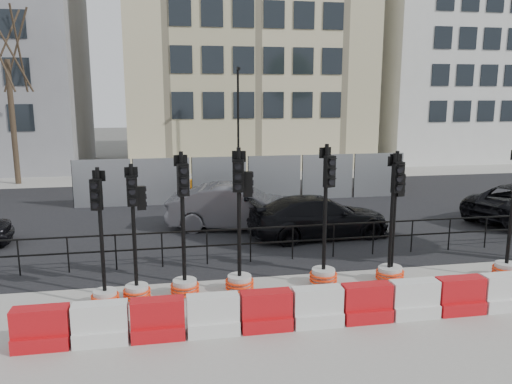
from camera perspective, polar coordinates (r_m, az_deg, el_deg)
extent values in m
plane|color=#51514C|center=(13.14, 5.51, -9.41)|extent=(120.00, 120.00, 0.00)
cube|color=gray|center=(10.52, 10.11, -14.93)|extent=(40.00, 6.00, 0.02)
cube|color=black|center=(19.68, -0.04, -2.33)|extent=(40.00, 14.00, 0.03)
cube|color=gray|center=(28.41, -3.30, 1.83)|extent=(40.00, 4.00, 0.02)
cube|color=beige|center=(34.54, -1.30, 18.47)|extent=(15.00, 10.00, 18.00)
cube|color=silver|center=(39.66, 21.49, 15.33)|extent=(12.00, 9.00, 16.00)
cylinder|color=black|center=(14.17, -25.49, -6.81)|extent=(0.04, 0.04, 1.00)
cylinder|color=black|center=(13.90, -20.68, -6.77)|extent=(0.04, 0.04, 1.00)
cylinder|color=black|center=(13.72, -15.72, -6.68)|extent=(0.04, 0.04, 1.00)
cylinder|color=black|center=(13.66, -10.67, -6.54)|extent=(0.04, 0.04, 1.00)
cylinder|color=black|center=(13.69, -5.62, -6.35)|extent=(0.04, 0.04, 1.00)
cylinder|color=black|center=(13.84, -0.63, -6.11)|extent=(0.04, 0.04, 1.00)
cylinder|color=black|center=(14.08, 4.21, -5.83)|extent=(0.04, 0.04, 1.00)
cylinder|color=black|center=(14.42, 8.85, -5.53)|extent=(0.04, 0.04, 1.00)
cylinder|color=black|center=(14.85, 13.25, -5.20)|extent=(0.04, 0.04, 1.00)
cylinder|color=black|center=(15.36, 17.38, -4.87)|extent=(0.04, 0.04, 1.00)
cylinder|color=black|center=(15.94, 21.21, -4.54)|extent=(0.04, 0.04, 1.00)
cylinder|color=black|center=(16.59, 24.76, -4.22)|extent=(0.04, 0.04, 1.00)
cube|color=black|center=(13.95, 4.24, -3.94)|extent=(18.00, 0.04, 0.04)
cube|color=black|center=(14.06, 4.21, -5.64)|extent=(18.00, 0.04, 0.04)
cube|color=#93969B|center=(21.29, -17.15, 0.91)|extent=(2.30, 0.05, 2.00)
cylinder|color=black|center=(21.46, -20.20, 0.79)|extent=(0.05, 0.05, 2.00)
cube|color=#93969B|center=(21.13, -10.68, 1.14)|extent=(2.30, 0.05, 2.00)
cylinder|color=black|center=(21.17, -13.79, 1.03)|extent=(0.05, 0.05, 2.00)
cube|color=#93969B|center=(21.25, -4.20, 1.36)|extent=(2.30, 0.05, 2.00)
cylinder|color=black|center=(21.16, -7.29, 1.26)|extent=(0.05, 0.05, 2.00)
cube|color=#93969B|center=(21.63, 2.14, 1.56)|extent=(2.30, 0.05, 2.00)
cylinder|color=black|center=(21.42, -0.87, 1.47)|extent=(0.05, 0.05, 2.00)
cube|color=#93969B|center=(22.27, 8.18, 1.73)|extent=(2.30, 0.05, 2.00)
cylinder|color=black|center=(21.94, 5.33, 1.65)|extent=(0.05, 0.05, 2.00)
cube|color=#93969B|center=(23.14, 13.83, 1.87)|extent=(2.30, 0.05, 2.00)
cylinder|color=black|center=(22.70, 11.17, 1.80)|extent=(0.05, 0.05, 2.00)
cube|color=orange|center=(22.72, -11.63, 0.26)|extent=(1.00, 0.40, 0.80)
cube|color=orange|center=(22.76, -6.59, 0.44)|extent=(1.00, 0.40, 0.80)
cube|color=orange|center=(22.97, -1.61, 0.61)|extent=(1.00, 0.40, 0.80)
cube|color=orange|center=(23.36, 3.25, 0.77)|extent=(1.00, 0.40, 0.80)
cube|color=orange|center=(23.90, 7.91, 0.92)|extent=(1.00, 0.40, 0.80)
cube|color=orange|center=(24.59, 12.35, 1.05)|extent=(1.00, 0.40, 0.80)
cylinder|color=black|center=(27.16, -2.05, 7.76)|extent=(0.12, 0.12, 6.00)
cube|color=black|center=(26.89, -2.01, 13.91)|extent=(0.12, 0.50, 0.12)
cylinder|color=#473828|center=(28.39, -26.03, 7.10)|extent=(0.28, 0.28, 6.30)
cube|color=red|center=(10.33, -23.24, -15.36)|extent=(1.00, 0.50, 0.30)
cube|color=red|center=(10.17, -23.42, -13.33)|extent=(1.00, 0.35, 0.50)
cube|color=white|center=(10.15, -17.25, -15.43)|extent=(1.00, 0.50, 0.30)
cube|color=white|center=(9.98, -17.38, -13.37)|extent=(1.00, 0.35, 0.50)
cube|color=red|center=(10.07, -11.09, -15.34)|extent=(1.00, 0.50, 0.30)
cube|color=red|center=(9.90, -11.18, -13.27)|extent=(1.00, 0.35, 0.50)
cube|color=white|center=(10.10, -4.91, -15.08)|extent=(1.00, 0.50, 0.30)
cube|color=white|center=(9.93, -4.95, -13.01)|extent=(1.00, 0.35, 0.50)
cube|color=red|center=(10.23, 1.15, -14.66)|extent=(1.00, 0.50, 0.30)
cube|color=red|center=(10.07, 1.16, -12.61)|extent=(1.00, 0.35, 0.50)
cube|color=white|center=(10.47, 6.96, -14.11)|extent=(1.00, 0.50, 0.30)
cube|color=white|center=(10.31, 7.02, -12.10)|extent=(1.00, 0.35, 0.50)
cube|color=red|center=(10.81, 12.44, -13.46)|extent=(1.00, 0.50, 0.30)
cube|color=red|center=(10.65, 12.53, -11.50)|extent=(1.00, 0.35, 0.50)
cube|color=white|center=(11.24, 17.51, -12.75)|extent=(1.00, 0.50, 0.30)
cube|color=white|center=(11.09, 17.63, -10.86)|extent=(1.00, 0.35, 0.50)
cube|color=red|center=(11.74, 22.15, -12.01)|extent=(1.00, 0.50, 0.30)
cube|color=red|center=(11.60, 22.29, -10.19)|extent=(1.00, 0.35, 0.50)
cube|color=white|center=(12.32, 26.36, -11.27)|extent=(1.00, 0.50, 0.30)
cube|color=white|center=(12.18, 26.52, -9.52)|extent=(1.00, 0.35, 0.50)
cylinder|color=silver|center=(11.68, -16.85, -11.57)|extent=(0.51, 0.51, 0.38)
torus|color=#FF360D|center=(11.71, -16.83, -11.91)|extent=(0.61, 0.61, 0.05)
torus|color=#FF360D|center=(11.68, -16.85, -11.57)|extent=(0.61, 0.61, 0.05)
torus|color=#FF360D|center=(11.66, -16.87, -11.22)|extent=(0.61, 0.61, 0.05)
cylinder|color=black|center=(11.20, -17.28, -4.43)|extent=(0.08, 0.08, 2.82)
cube|color=black|center=(10.91, -17.79, -0.30)|extent=(0.26, 0.20, 0.66)
cylinder|color=black|center=(10.89, -17.89, -1.45)|extent=(0.15, 0.09, 0.14)
cylinder|color=black|center=(10.85, -17.96, -0.38)|extent=(0.15, 0.09, 0.14)
cylinder|color=black|center=(10.81, -18.02, 0.70)|extent=(0.15, 0.09, 0.14)
cube|color=black|center=(11.00, -17.53, 1.79)|extent=(0.28, 0.12, 0.23)
cylinder|color=silver|center=(11.79, -13.45, -11.17)|extent=(0.51, 0.51, 0.38)
torus|color=#FF360D|center=(11.82, -13.43, -11.51)|extent=(0.62, 0.62, 0.05)
torus|color=#FF360D|center=(11.79, -13.45, -11.17)|extent=(0.62, 0.62, 0.05)
torus|color=#FF360D|center=(11.76, -13.46, -10.83)|extent=(0.62, 0.62, 0.05)
cylinder|color=black|center=(11.31, -13.79, -4.02)|extent=(0.09, 0.09, 2.85)
cube|color=black|center=(11.01, -13.98, 0.13)|extent=(0.24, 0.15, 0.66)
cylinder|color=black|center=(10.97, -13.92, -1.01)|extent=(0.15, 0.06, 0.14)
cylinder|color=black|center=(10.93, -13.97, 0.06)|extent=(0.15, 0.06, 0.14)
cylinder|color=black|center=(10.89, -14.02, 1.13)|extent=(0.15, 0.06, 0.14)
cube|color=black|center=(11.11, -14.10, 2.22)|extent=(0.29, 0.05, 0.23)
cube|color=black|center=(11.16, -12.98, -0.67)|extent=(0.20, 0.14, 0.52)
cylinder|color=silver|center=(11.82, -8.13, -10.82)|extent=(0.55, 0.55, 0.41)
torus|color=#FF360D|center=(11.85, -8.12, -11.19)|extent=(0.66, 0.66, 0.05)
torus|color=#FF360D|center=(11.82, -8.13, -10.82)|extent=(0.66, 0.66, 0.05)
torus|color=#FF360D|center=(11.79, -8.14, -10.46)|extent=(0.66, 0.66, 0.05)
cylinder|color=black|center=(11.31, -8.36, -3.13)|extent=(0.09, 0.09, 3.06)
cube|color=black|center=(11.01, -8.34, 1.37)|extent=(0.27, 0.19, 0.71)
cylinder|color=black|center=(10.97, -8.21, 0.15)|extent=(0.16, 0.08, 0.15)
cylinder|color=black|center=(10.93, -8.24, 1.30)|extent=(0.16, 0.08, 0.15)
cylinder|color=black|center=(10.89, -8.27, 2.47)|extent=(0.16, 0.08, 0.15)
cube|color=black|center=(11.12, -8.63, 3.59)|extent=(0.31, 0.09, 0.25)
cylinder|color=silver|center=(11.95, -1.89, -10.45)|extent=(0.56, 0.56, 0.42)
torus|color=#FF360D|center=(11.98, -1.89, -10.82)|extent=(0.68, 0.68, 0.05)
torus|color=#FF360D|center=(11.95, -1.89, -10.45)|extent=(0.68, 0.68, 0.05)
torus|color=#FF360D|center=(11.92, -1.89, -10.08)|extent=(0.68, 0.68, 0.05)
cylinder|color=black|center=(11.44, -1.94, -2.68)|extent=(0.09, 0.09, 3.12)
cube|color=black|center=(11.13, -2.03, 1.85)|extent=(0.28, 0.20, 0.73)
cylinder|color=black|center=(11.09, -2.05, 0.62)|extent=(0.16, 0.09, 0.16)
cylinder|color=black|center=(11.05, -2.06, 1.78)|extent=(0.16, 0.09, 0.16)
cylinder|color=black|center=(11.01, -2.07, 2.96)|extent=(0.16, 0.09, 0.16)
cube|color=black|center=(11.26, -1.97, 4.10)|extent=(0.31, 0.10, 0.25)
cube|color=black|center=(11.27, -0.92, 0.91)|extent=(0.23, 0.18, 0.57)
cylinder|color=silver|center=(12.46, 7.70, -9.61)|extent=(0.57, 0.57, 0.42)
torus|color=#FF360D|center=(12.49, 7.69, -9.97)|extent=(0.68, 0.68, 0.05)
torus|color=#FF360D|center=(12.46, 7.70, -9.61)|extent=(0.68, 0.68, 0.05)
torus|color=#FF360D|center=(12.43, 7.71, -9.25)|extent=(0.68, 0.68, 0.05)
cylinder|color=black|center=(11.97, 7.91, -2.06)|extent=(0.09, 0.09, 3.15)
cube|color=black|center=(11.69, 8.39, 2.33)|extent=(0.28, 0.22, 0.74)
cylinder|color=black|center=(11.66, 8.60, 1.15)|extent=(0.17, 0.10, 0.16)
cylinder|color=black|center=(11.62, 8.63, 2.27)|extent=(0.17, 0.10, 0.16)
cylinder|color=black|center=(11.59, 8.66, 3.40)|extent=(0.17, 0.10, 0.16)
cube|color=black|center=(11.78, 7.91, 4.48)|extent=(0.31, 0.12, 0.25)
cylinder|color=silver|center=(12.96, 14.91, -9.13)|extent=(0.53, 0.53, 0.39)
torus|color=#FF360D|center=(12.99, 14.89, -9.45)|extent=(0.64, 0.64, 0.05)
torus|color=#FF360D|center=(12.96, 14.91, -9.13)|extent=(0.64, 0.64, 0.05)
torus|color=#FF360D|center=(12.94, 14.93, -8.80)|extent=(0.64, 0.64, 0.05)
cylinder|color=black|center=(12.52, 15.27, -2.39)|extent=(0.09, 0.09, 2.93)
cube|color=black|center=(12.25, 15.80, 1.50)|extent=(0.26, 0.18, 0.68)
cylinder|color=black|center=(12.23, 15.97, 0.45)|extent=(0.15, 0.08, 0.15)
cylinder|color=black|center=(12.19, 16.02, 1.44)|extent=(0.15, 0.08, 0.15)
cylinder|color=black|center=(12.16, 16.08, 2.44)|extent=(0.15, 0.08, 0.15)
cube|color=black|center=(12.34, 15.41, 3.42)|extent=(0.29, 0.08, 0.23)
cube|color=black|center=(12.50, 16.15, 0.75)|extent=(0.22, 0.16, 0.54)
cylinder|color=silver|center=(13.03, 15.15, -9.03)|extent=(0.54, 0.54, 0.40)
torus|color=#FF360D|center=(13.05, 15.13, -9.35)|extent=(0.65, 0.65, 0.05)
torus|color=#FF360D|center=(13.03, 15.15, -9.03)|extent=(0.65, 0.65, 0.05)
torus|color=#FF360D|center=(13.00, 15.17, -8.70)|extent=(0.65, 0.65, 0.05)
cylinder|color=black|center=(12.58, 15.52, -2.21)|extent=(0.09, 0.09, 2.98)
cube|color=black|center=(12.30, 15.98, 1.72)|extent=(0.24, 0.14, 0.70)
cylinder|color=black|center=(12.27, 16.09, 0.65)|extent=(0.15, 0.05, 0.15)
cylinder|color=black|center=(12.23, 16.15, 1.66)|extent=(0.15, 0.05, 0.15)
cylinder|color=black|center=(12.20, 16.20, 2.67)|extent=(0.15, 0.05, 0.15)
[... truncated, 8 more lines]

